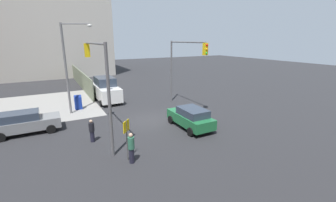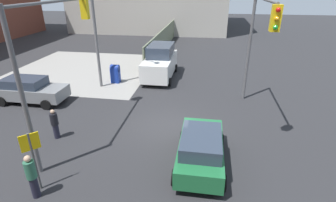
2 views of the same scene
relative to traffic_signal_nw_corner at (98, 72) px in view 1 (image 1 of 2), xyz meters
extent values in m
plane|color=#28282B|center=(2.12, -4.50, -4.67)|extent=(120.00, 120.00, 0.00)
cube|color=gray|center=(11.12, 4.50, -4.67)|extent=(12.00, 12.00, 0.01)
cube|color=slate|center=(20.55, -1.30, -3.47)|extent=(20.85, 0.12, 2.40)
cube|color=#ADA89E|center=(38.12, 3.15, 3.07)|extent=(20.00, 24.00, 15.47)
cylinder|color=#59595B|center=(-2.38, 0.00, -1.42)|extent=(0.18, 0.18, 6.50)
cylinder|color=#59595B|center=(0.52, 0.00, 1.71)|extent=(5.80, 0.12, 0.12)
cube|color=yellow|center=(3.42, 0.00, 1.18)|extent=(0.32, 0.36, 1.00)
sphere|color=red|center=(3.60, 0.00, 1.50)|extent=(0.18, 0.18, 0.18)
sphere|color=orange|center=(3.60, 0.00, 1.18)|extent=(0.18, 0.18, 0.18)
sphere|color=green|center=(3.60, 0.00, 0.86)|extent=(0.18, 0.18, 0.18)
cylinder|color=#59595B|center=(6.62, -9.00, -1.42)|extent=(0.18, 0.18, 6.50)
cylinder|color=#59595B|center=(3.75, -9.00, 1.71)|extent=(5.74, 0.12, 0.12)
cube|color=yellow|center=(0.89, -9.00, 1.18)|extent=(0.32, 0.36, 1.00)
sphere|color=red|center=(0.71, -9.00, 1.50)|extent=(0.18, 0.18, 0.18)
sphere|color=orange|center=(0.71, -9.00, 1.18)|extent=(0.18, 0.18, 0.18)
sphere|color=green|center=(0.71, -9.00, 0.86)|extent=(0.18, 0.18, 0.18)
cylinder|color=slate|center=(7.32, 1.30, -0.67)|extent=(0.20, 0.20, 8.00)
cylinder|color=slate|center=(6.75, 0.25, 3.23)|extent=(1.23, 2.16, 0.10)
ellipsoid|color=silver|center=(6.18, -0.81, 3.08)|extent=(0.56, 0.36, 0.24)
cylinder|color=#4C4C4C|center=(-3.28, -0.61, -3.47)|extent=(0.08, 0.08, 2.40)
cube|color=yellow|center=(-3.28, -0.61, -2.62)|extent=(0.48, 0.48, 0.64)
cube|color=navy|center=(8.32, 0.50, -4.10)|extent=(0.56, 0.64, 1.15)
cylinder|color=navy|center=(8.32, 0.50, -3.52)|extent=(0.56, 0.64, 0.56)
cube|color=slate|center=(3.92, 4.60, -3.98)|extent=(1.80, 4.48, 0.75)
cube|color=#2D3847|center=(3.92, 4.96, -3.33)|extent=(1.58, 2.51, 0.55)
cylinder|color=black|center=(4.82, 3.08, -4.35)|extent=(0.22, 0.64, 0.64)
cylinder|color=black|center=(3.02, 3.08, -4.35)|extent=(0.22, 0.64, 0.64)
cylinder|color=black|center=(4.82, 6.12, -4.35)|extent=(0.22, 0.64, 0.64)
cylinder|color=black|center=(3.02, 6.12, -4.35)|extent=(0.22, 0.64, 0.64)
cube|color=#1E6638|center=(-0.85, -6.46, -3.98)|extent=(4.21, 1.80, 0.75)
cube|color=#2D3847|center=(-1.18, -6.46, -3.33)|extent=(2.36, 1.58, 0.55)
cylinder|color=black|center=(0.58, -5.56, -4.35)|extent=(0.64, 0.22, 0.64)
cylinder|color=black|center=(0.58, -7.36, -4.35)|extent=(0.64, 0.22, 0.64)
cylinder|color=black|center=(-2.28, -5.56, -4.35)|extent=(0.64, 0.22, 0.64)
cylinder|color=black|center=(-2.28, -7.36, -4.35)|extent=(0.64, 0.22, 0.64)
cube|color=white|center=(10.01, -2.70, -3.65)|extent=(5.40, 2.10, 1.40)
cube|color=#2D3847|center=(10.44, -2.70, -2.50)|extent=(3.02, 1.85, 0.90)
cylinder|color=black|center=(8.18, -3.75, -4.35)|extent=(0.64, 0.22, 0.64)
cylinder|color=black|center=(8.18, -1.65, -4.35)|extent=(0.64, 0.22, 0.64)
cylinder|color=black|center=(11.85, -3.75, -4.35)|extent=(0.64, 0.22, 0.64)
cylinder|color=black|center=(11.85, -1.65, -4.35)|extent=(0.64, 0.22, 0.64)
cylinder|color=#2D664C|center=(-3.68, -0.70, -3.47)|extent=(0.36, 0.36, 0.68)
sphere|color=tan|center=(-3.68, -0.70, -3.01)|extent=(0.23, 0.23, 0.23)
cylinder|color=#1E1E2D|center=(-3.68, -0.70, -4.24)|extent=(0.28, 0.28, 0.86)
cylinder|color=black|center=(0.12, 0.70, -3.62)|extent=(0.36, 0.36, 0.60)
sphere|color=tan|center=(0.12, 0.70, -3.22)|extent=(0.20, 0.20, 0.20)
cylinder|color=#1E1E2D|center=(0.12, 0.70, -4.29)|extent=(0.28, 0.28, 0.75)
camera|label=1|loc=(-14.42, 2.86, 1.95)|focal=24.00mm
camera|label=2|loc=(-10.11, -6.54, 2.39)|focal=28.00mm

